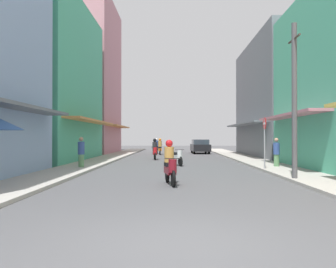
# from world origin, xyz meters

# --- Properties ---
(ground_plane) EXTENTS (94.86, 94.86, 0.00)m
(ground_plane) POSITION_xyz_m (0.00, 17.56, 0.00)
(ground_plane) COLOR #4C4C4F
(sidewalk_left) EXTENTS (2.18, 51.12, 0.12)m
(sidewalk_left) POSITION_xyz_m (-5.28, 17.56, 0.06)
(sidewalk_left) COLOR #ADA89E
(sidewalk_left) RESTS_ON ground
(sidewalk_right) EXTENTS (2.18, 51.12, 0.12)m
(sidewalk_right) POSITION_xyz_m (5.28, 17.56, 0.06)
(sidewalk_right) COLOR #ADA89E
(sidewalk_right) RESTS_ON ground
(building_left_mid) EXTENTS (7.05, 11.65, 11.00)m
(building_left_mid) POSITION_xyz_m (-9.36, 19.06, 5.49)
(building_left_mid) COLOR #4CB28C
(building_left_mid) RESTS_ON ground
(building_left_far) EXTENTS (7.05, 10.15, 15.52)m
(building_left_far) POSITION_xyz_m (-9.36, 30.77, 7.75)
(building_left_far) COLOR #B7727F
(building_left_far) RESTS_ON ground
(building_right_far) EXTENTS (7.05, 13.54, 9.81)m
(building_right_far) POSITION_xyz_m (9.36, 24.71, 4.90)
(building_right_far) COLOR slate
(building_right_far) RESTS_ON ground
(motorbike_red) EXTENTS (0.55, 1.81, 1.58)m
(motorbike_red) POSITION_xyz_m (-1.58, 20.83, 0.70)
(motorbike_red) COLOR black
(motorbike_red) RESTS_ON ground
(motorbike_black) EXTENTS (0.55, 1.81, 1.58)m
(motorbike_black) POSITION_xyz_m (-1.93, 30.52, 0.70)
(motorbike_black) COLOR black
(motorbike_black) RESTS_ON ground
(motorbike_orange) EXTENTS (0.55, 1.81, 1.58)m
(motorbike_orange) POSITION_xyz_m (-1.50, 28.28, 0.70)
(motorbike_orange) COLOR black
(motorbike_orange) RESTS_ON ground
(motorbike_maroon) EXTENTS (0.60, 1.79, 1.58)m
(motorbike_maroon) POSITION_xyz_m (-0.28, 6.91, 0.70)
(motorbike_maroon) COLOR black
(motorbike_maroon) RESTS_ON ground
(motorbike_white) EXTENTS (0.78, 1.73, 0.96)m
(motorbike_white) POSITION_xyz_m (0.03, 15.27, 0.50)
(motorbike_white) COLOR black
(motorbike_white) RESTS_ON ground
(parked_car) EXTENTS (1.91, 4.16, 1.45)m
(parked_car) POSITION_xyz_m (2.57, 31.10, 0.74)
(parked_car) COLOR black
(parked_car) RESTS_ON ground
(pedestrian_far) EXTENTS (0.34, 0.34, 1.69)m
(pedestrian_far) POSITION_xyz_m (-4.97, 12.75, 0.84)
(pedestrian_far) COLOR #598C59
(pedestrian_far) RESTS_ON ground
(pedestrian_midway) EXTENTS (0.34, 0.34, 1.64)m
(pedestrian_midway) POSITION_xyz_m (5.34, 13.42, 0.82)
(pedestrian_midway) COLOR #598C59
(pedestrian_midway) RESTS_ON ground
(utility_pole) EXTENTS (0.20, 1.20, 6.01)m
(utility_pole) POSITION_xyz_m (4.44, 7.92, 3.08)
(utility_pole) COLOR #4C4C4F
(utility_pole) RESTS_ON ground
(street_sign_no_entry) EXTENTS (0.07, 0.60, 2.65)m
(street_sign_no_entry) POSITION_xyz_m (4.34, 11.95, 1.72)
(street_sign_no_entry) COLOR gray
(street_sign_no_entry) RESTS_ON ground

